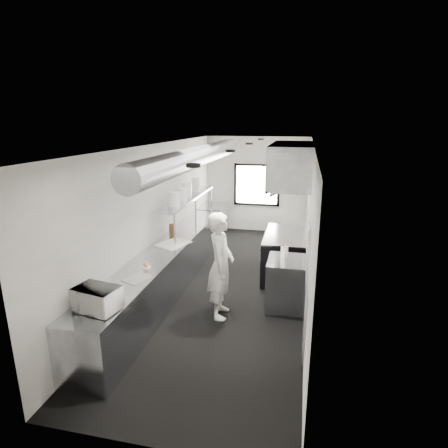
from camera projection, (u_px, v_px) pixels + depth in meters
The scene contains 35 objects.
floor at pixel (230, 285), 7.54m from camera, with size 3.00×8.00×0.01m, color black.
ceiling at pixel (230, 145), 6.79m from camera, with size 3.00×8.00×0.01m, color beige.
wall_back at pixel (257, 185), 10.93m from camera, with size 3.00×0.02×2.80m, color silver.
wall_front at pixel (144, 326), 3.40m from camera, with size 3.00×0.02×2.80m, color silver.
wall_left at pixel (158, 214), 7.47m from camera, with size 0.02×8.00×2.80m, color silver.
wall_right at pixel (309, 223), 6.86m from camera, with size 0.02×8.00×2.80m, color silver.
wall_cladding at pixel (305, 260), 7.37m from camera, with size 0.03×5.50×1.10m, color #979CA5.
hvac_duct at pixel (200, 156), 7.38m from camera, with size 0.40×0.40×6.40m, color gray.
service_window at pixel (257, 185), 10.90m from camera, with size 1.36×0.05×1.25m.
exhaust_hood at pixel (291, 165), 7.33m from camera, with size 0.81×2.20×0.88m.
prep_counter at pixel (167, 269), 7.19m from camera, with size 0.70×6.00×0.90m, color #979CA5.
pass_shelf at pixel (187, 199), 8.32m from camera, with size 0.45×3.00×0.68m.
range at pixel (284, 255), 7.86m from camera, with size 0.88×1.60×0.94m.
bottle_station at pixel (286, 284), 6.53m from camera, with size 0.65×0.80×0.90m, color #979CA5.
far_work_table at pixel (213, 220), 10.67m from camera, with size 0.70×1.20×0.90m, color #979CA5.
notice_sheet_a at pixel (308, 230), 5.68m from camera, with size 0.02×0.28×0.38m, color white.
notice_sheet_b at pixel (308, 240), 5.36m from camera, with size 0.02×0.28×0.38m, color white.
line_cook at pixel (221, 265), 6.13m from camera, with size 0.66×0.44×1.82m, color silver.
microwave at pixel (97, 299), 4.67m from camera, with size 0.52×0.39×0.31m, color white.
deli_tub_a at pixel (102, 289), 5.18m from camera, with size 0.15×0.15×0.11m, color #B6BDAE.
deli_tub_b at pixel (107, 283), 5.35m from camera, with size 0.15×0.15×0.11m, color #B6BDAE.
newspaper at pixel (137, 278), 5.64m from camera, with size 0.31×0.39×0.01m, color white.
small_plate at pixel (146, 267), 6.06m from camera, with size 0.16×0.16×0.01m, color white.
pastry at pixel (146, 264), 6.05m from camera, with size 0.09×0.09×0.09m, color #E1A576.
cutting_board at pixel (173, 244), 7.22m from camera, with size 0.46×0.61×0.02m, color silver.
knife_block at pixel (172, 230), 7.74m from camera, with size 0.10×0.21×0.23m, color #51341C.
plate_stack_a at pixel (174, 199), 7.44m from camera, with size 0.24×0.24×0.28m, color white.
plate_stack_b at pixel (181, 194), 7.90m from camera, with size 0.22×0.22×0.28m, color white.
plate_stack_c at pixel (187, 190), 8.32m from camera, with size 0.23×0.23×0.32m, color white.
plate_stack_d at pixel (196, 185), 8.95m from camera, with size 0.21×0.21×0.33m, color white.
squeeze_bottle_a at pixel (285, 262), 6.09m from camera, with size 0.06×0.06×0.17m, color silver.
squeeze_bottle_b at pixel (285, 257), 6.26m from camera, with size 0.06×0.06×0.19m, color silver.
squeeze_bottle_c at pixel (285, 254), 6.39m from camera, with size 0.06×0.06×0.19m, color silver.
squeeze_bottle_d at pixel (283, 252), 6.51m from camera, with size 0.07×0.07×0.20m, color silver.
squeeze_bottle_e at pixel (287, 251), 6.63m from camera, with size 0.05×0.05×0.16m, color silver.
Camera 1 is at (1.37, -6.79, 3.23)m, focal length 29.61 mm.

